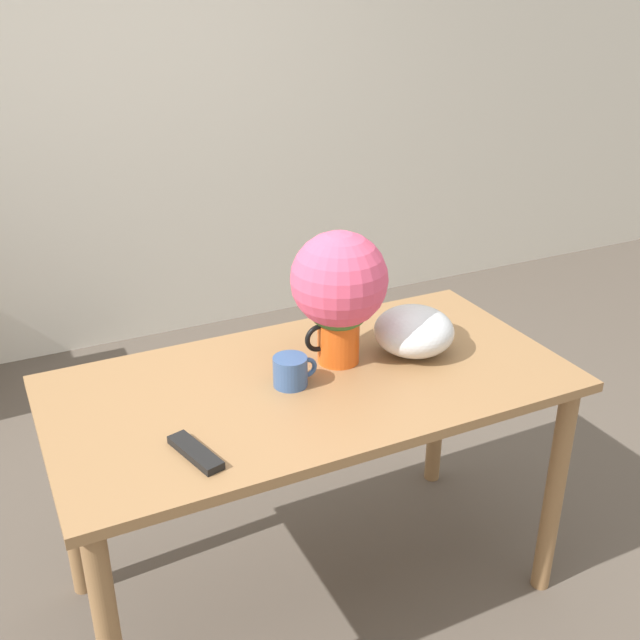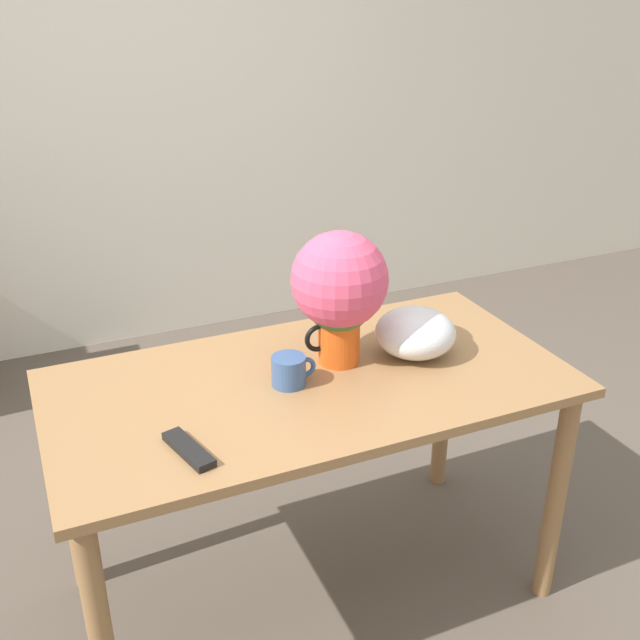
% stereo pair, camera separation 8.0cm
% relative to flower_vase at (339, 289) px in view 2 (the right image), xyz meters
% --- Properties ---
extents(ground_plane, '(12.00, 12.00, 0.00)m').
position_rel_flower_vase_xyz_m(ground_plane, '(-0.24, 0.03, -1.04)').
color(ground_plane, brown).
extents(wall_back, '(8.00, 0.05, 2.60)m').
position_rel_flower_vase_xyz_m(wall_back, '(-0.24, 2.09, 0.26)').
color(wall_back, silver).
rests_on(wall_back, ground_plane).
extents(table, '(1.51, 0.77, 0.80)m').
position_rel_flower_vase_xyz_m(table, '(-0.12, -0.07, -0.35)').
color(table, olive).
rests_on(table, ground_plane).
extents(flower_vase, '(0.29, 0.29, 0.41)m').
position_rel_flower_vase_xyz_m(flower_vase, '(0.00, 0.00, 0.00)').
color(flower_vase, '#E05619').
rests_on(flower_vase, table).
extents(coffee_mug, '(0.13, 0.10, 0.09)m').
position_rel_flower_vase_xyz_m(coffee_mug, '(-0.19, -0.07, -0.19)').
color(coffee_mug, '#385689').
rests_on(coffee_mug, table).
extents(white_bowl, '(0.25, 0.25, 0.15)m').
position_rel_flower_vase_xyz_m(white_bowl, '(0.23, -0.05, -0.17)').
color(white_bowl, silver).
rests_on(white_bowl, table).
extents(remote_control, '(0.10, 0.19, 0.02)m').
position_rel_flower_vase_xyz_m(remote_control, '(-0.54, -0.29, -0.23)').
color(remote_control, black).
rests_on(remote_control, table).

